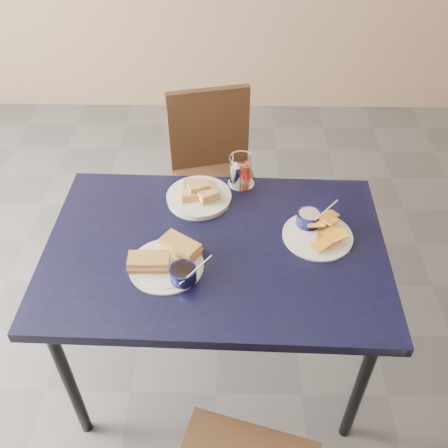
{
  "coord_description": "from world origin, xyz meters",
  "views": [
    {
      "loc": [
        0.05,
        -1.1,
        2.02
      ],
      "look_at": [
        0.03,
        0.21,
        0.82
      ],
      "focal_mm": 40.0,
      "sensor_mm": 36.0,
      "label": 1
    }
  ],
  "objects_px": {
    "plantain_plate": "(316,228)",
    "bread_basket": "(199,195)",
    "chair_far": "(217,164)",
    "dining_table": "(216,258)",
    "condiment_caddy": "(240,173)",
    "sandwich_plate": "(169,261)"
  },
  "relations": [
    {
      "from": "bread_basket",
      "to": "dining_table",
      "type": "bearing_deg",
      "value": -74.18
    },
    {
      "from": "bread_basket",
      "to": "condiment_caddy",
      "type": "xyz_separation_m",
      "value": [
        0.16,
        0.11,
        0.03
      ]
    },
    {
      "from": "dining_table",
      "to": "chair_far",
      "type": "height_order",
      "value": "chair_far"
    },
    {
      "from": "chair_far",
      "to": "condiment_caddy",
      "type": "bearing_deg",
      "value": -76.86
    },
    {
      "from": "chair_far",
      "to": "plantain_plate",
      "type": "bearing_deg",
      "value": -63.03
    },
    {
      "from": "sandwich_plate",
      "to": "dining_table",
      "type": "bearing_deg",
      "value": 33.58
    },
    {
      "from": "plantain_plate",
      "to": "bread_basket",
      "type": "relative_size",
      "value": 1.02
    },
    {
      "from": "sandwich_plate",
      "to": "condiment_caddy",
      "type": "relative_size",
      "value": 2.17
    },
    {
      "from": "chair_far",
      "to": "sandwich_plate",
      "type": "bearing_deg",
      "value": -98.11
    },
    {
      "from": "chair_far",
      "to": "sandwich_plate",
      "type": "relative_size",
      "value": 2.98
    },
    {
      "from": "dining_table",
      "to": "sandwich_plate",
      "type": "distance_m",
      "value": 0.21
    },
    {
      "from": "bread_basket",
      "to": "chair_far",
      "type": "bearing_deg",
      "value": 85.03
    },
    {
      "from": "plantain_plate",
      "to": "chair_far",
      "type": "bearing_deg",
      "value": 116.97
    },
    {
      "from": "dining_table",
      "to": "chair_far",
      "type": "bearing_deg",
      "value": 91.49
    },
    {
      "from": "sandwich_plate",
      "to": "bread_basket",
      "type": "height_order",
      "value": "sandwich_plate"
    },
    {
      "from": "dining_table",
      "to": "bread_basket",
      "type": "height_order",
      "value": "bread_basket"
    },
    {
      "from": "bread_basket",
      "to": "condiment_caddy",
      "type": "distance_m",
      "value": 0.2
    },
    {
      "from": "chair_far",
      "to": "sandwich_plate",
      "type": "xyz_separation_m",
      "value": [
        -0.13,
        -0.94,
        0.27
      ]
    },
    {
      "from": "plantain_plate",
      "to": "bread_basket",
      "type": "distance_m",
      "value": 0.47
    },
    {
      "from": "plantain_plate",
      "to": "condiment_caddy",
      "type": "distance_m",
      "value": 0.4
    },
    {
      "from": "chair_far",
      "to": "condiment_caddy",
      "type": "height_order",
      "value": "condiment_caddy"
    },
    {
      "from": "chair_far",
      "to": "bread_basket",
      "type": "bearing_deg",
      "value": -94.97
    }
  ]
}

